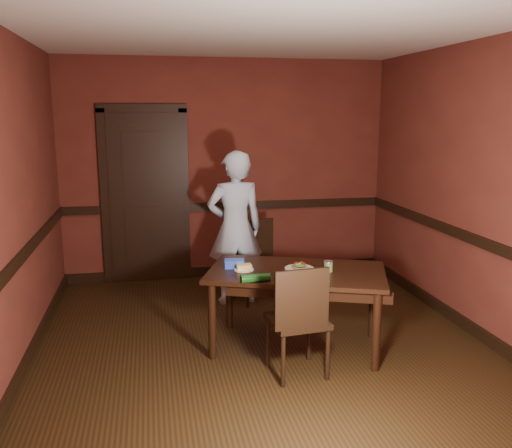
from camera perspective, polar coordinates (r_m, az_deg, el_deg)
name	(u,v)px	position (r m, az deg, el deg)	size (l,w,h in m)	color
floor	(264,347)	(4.95, 0.80, -12.81)	(4.00, 4.50, 0.01)	black
ceiling	(265,29)	(4.55, 0.91, 19.86)	(4.00, 4.50, 0.01)	beige
wall_back	(226,170)	(6.76, -3.13, 5.69)	(4.00, 0.02, 2.70)	#5E261C
wall_front	(370,274)	(2.45, 11.88, -5.17)	(4.00, 0.02, 2.70)	#5E261C
wall_left	(11,205)	(4.59, -24.41, 1.83)	(0.02, 4.50, 2.70)	#5E261C
wall_right	(478,191)	(5.34, 22.37, 3.25)	(0.02, 4.50, 2.70)	#5E261C
dado_back	(227,206)	(6.81, -3.07, 1.91)	(4.00, 0.03, 0.10)	black
dado_left	(18,261)	(4.67, -23.77, -3.60)	(0.03, 4.50, 0.10)	black
dado_right	(473,239)	(5.41, 21.87, -1.47)	(0.03, 4.50, 0.10)	black
baseboard_back	(228,270)	(7.00, -3.00, -4.89)	(4.00, 0.03, 0.12)	black
baseboard_left	(27,360)	(4.95, -22.95, -13.04)	(0.03, 4.50, 0.12)	black
baseboard_right	(466,324)	(5.65, 21.22, -9.80)	(0.03, 4.50, 0.12)	black
door	(145,193)	(6.69, -11.59, 3.18)	(1.05, 0.07, 2.20)	black
dining_table	(296,309)	(4.83, 4.24, -8.91)	(1.51, 0.85, 0.71)	black
chair_far	(255,262)	(5.96, -0.07, -4.01)	(0.41, 0.41, 0.88)	black
chair_near	(297,319)	(4.34, 4.36, -9.89)	(0.43, 0.43, 0.92)	black
person	(235,228)	(5.83, -2.21, -0.42)	(0.61, 0.40, 1.66)	silver
sandwich_plate	(299,268)	(4.73, 4.59, -4.62)	(0.26, 0.26, 0.06)	white
sauce_jar	(328,266)	(4.71, 7.61, -4.42)	(0.08, 0.08, 0.09)	#5F8C40
cheese_saucer	(244,268)	(4.71, -1.28, -4.64)	(0.17, 0.17, 0.05)	white
food_tub	(234,264)	(4.78, -2.29, -4.19)	(0.19, 0.15, 0.07)	blue
wrapped_veg	(255,278)	(4.38, -0.07, -5.70)	(0.07, 0.07, 0.24)	#113F11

